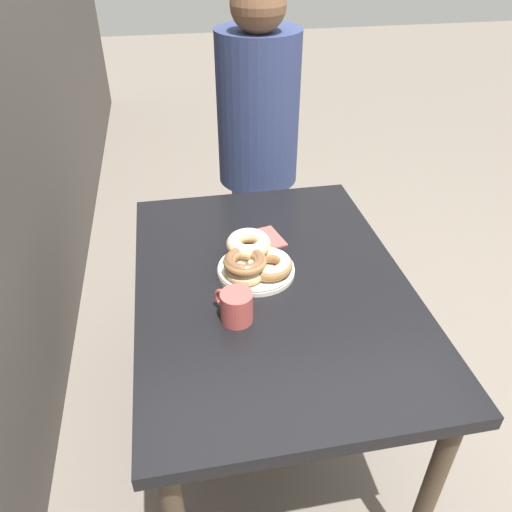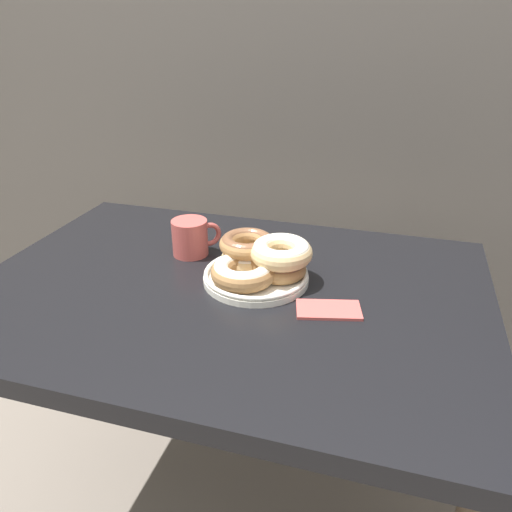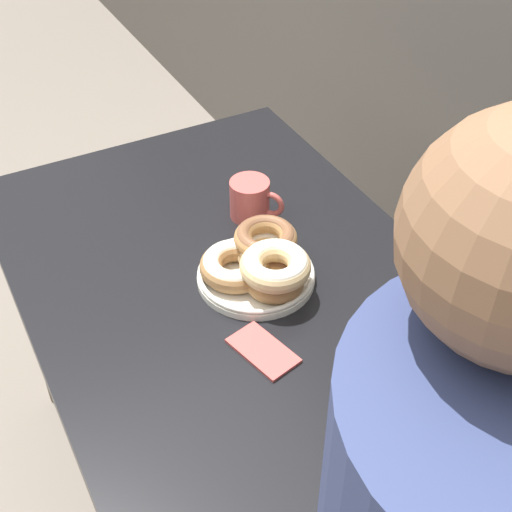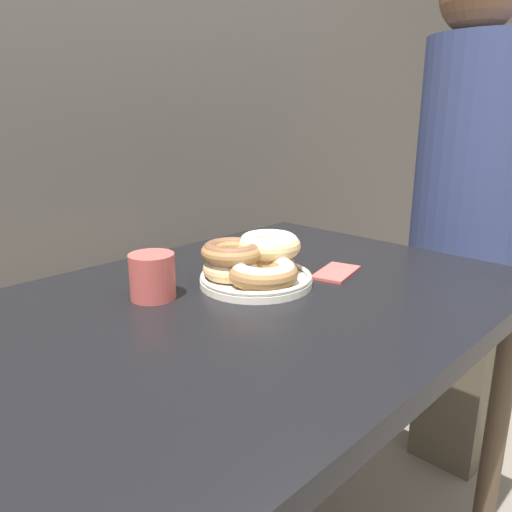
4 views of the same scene
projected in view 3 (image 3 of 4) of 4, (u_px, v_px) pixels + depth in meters
name	position (u px, v px, depth m)	size (l,w,h in m)	color
dining_table	(228.00, 301.00, 1.45)	(1.09, 0.78, 0.73)	black
donut_plate	(260.00, 263.00, 1.35)	(0.25, 0.24, 0.09)	silver
coffee_mug	(251.00, 199.00, 1.51)	(0.11, 0.10, 0.09)	#B74C47
napkin	(263.00, 351.00, 1.23)	(0.14, 0.10, 0.01)	#BC4C47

